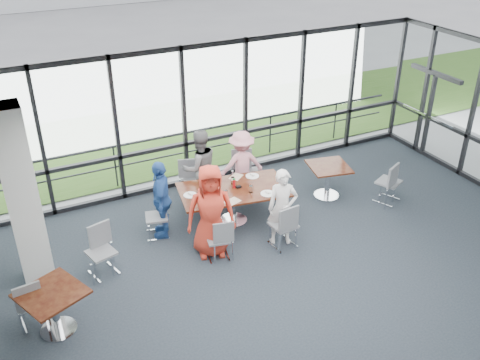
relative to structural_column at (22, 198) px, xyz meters
name	(u,v)px	position (x,y,z in m)	size (l,w,h in m)	color
floor	(304,319)	(3.60, -3.00, -1.61)	(12.00, 10.00, 0.02)	black
ceiling	(318,135)	(3.60, -3.00, 1.60)	(12.00, 10.00, 0.04)	white
curtain_wall_back	(184,119)	(3.60, 2.00, 0.00)	(12.00, 0.10, 3.20)	white
exit_door	(429,115)	(9.60, 0.75, -0.55)	(0.12, 1.60, 2.10)	black
structural_column	(22,198)	(0.00, 0.00, 0.00)	(0.50, 0.50, 3.20)	silver
apron	(127,112)	(3.60, 7.00, -1.62)	(80.00, 70.00, 0.02)	gray
grass_strip	(148,135)	(3.60, 5.00, -1.59)	(80.00, 5.00, 0.01)	#2C5218
guard_rail	(177,153)	(3.60, 2.60, -1.10)	(0.06, 0.06, 12.00)	#2D2D33
main_table	(233,194)	(3.85, 0.07, -0.96)	(2.31, 1.53, 0.75)	black
side_table_left	(52,298)	(0.06, -1.51, -0.96)	(1.15, 1.15, 0.75)	black
side_table_right	(329,171)	(6.15, 0.05, -0.97)	(0.99, 0.99, 0.75)	black
diner_near_left	(211,211)	(3.01, -0.72, -0.69)	(0.89, 0.58, 1.81)	red
diner_near_right	(282,208)	(4.36, -1.00, -0.83)	(0.56, 0.41, 1.53)	silver
diner_far_left	(200,167)	(3.54, 1.07, -0.76)	(0.82, 0.51, 1.69)	slate
diner_far_right	(242,165)	(4.46, 0.92, -0.83)	(1.00, 0.51, 1.54)	pink
diner_end	(161,199)	(2.42, 0.28, -0.80)	(0.93, 0.51, 1.59)	#26509B
chair_main_nl	(218,239)	(3.05, -0.91, -1.19)	(0.40, 0.40, 0.82)	slate
chair_main_nr	(283,225)	(4.32, -1.12, -1.14)	(0.45, 0.45, 0.92)	slate
chair_main_fl	(194,181)	(3.46, 1.25, -1.16)	(0.43, 0.43, 0.88)	slate
chair_main_fr	(248,173)	(4.66, 0.99, -1.11)	(0.48, 0.48, 0.97)	slate
chair_main_end	(157,217)	(2.28, 0.26, -1.17)	(0.42, 0.42, 0.86)	slate
chair_spare_la	(31,301)	(-0.23, -1.16, -1.17)	(0.42, 0.42, 0.86)	slate
chair_spare_lb	(101,253)	(1.04, -0.44, -1.15)	(0.44, 0.44, 0.90)	slate
chair_spare_r	(389,182)	(7.19, -0.71, -1.13)	(0.46, 0.46, 0.94)	slate
plate_nl	(207,202)	(3.18, -0.17, -0.84)	(0.24, 0.24, 0.01)	white
plate_nr	(268,194)	(4.37, -0.41, -0.84)	(0.28, 0.28, 0.01)	white
plate_fl	(205,184)	(3.42, 0.49, -0.84)	(0.24, 0.24, 0.01)	white
plate_fr	(252,176)	(4.44, 0.37, -0.84)	(0.28, 0.28, 0.01)	white
plate_end	(190,195)	(2.98, 0.22, -0.84)	(0.27, 0.27, 0.01)	white
tumbler_a	(226,194)	(3.59, -0.14, -0.78)	(0.07, 0.07, 0.14)	white
tumbler_b	(251,189)	(4.10, -0.20, -0.78)	(0.07, 0.07, 0.15)	white
tumbler_c	(233,180)	(3.93, 0.27, -0.78)	(0.07, 0.07, 0.15)	white
tumbler_d	(199,195)	(3.11, 0.05, -0.78)	(0.07, 0.07, 0.14)	white
menu_a	(232,202)	(3.62, -0.36, -0.85)	(0.31, 0.21, 0.00)	silver
menu_b	(282,189)	(4.71, -0.35, -0.85)	(0.29, 0.21, 0.00)	silver
menu_c	(236,177)	(4.12, 0.50, -0.85)	(0.30, 0.21, 0.00)	silver
condiment_caddy	(239,187)	(3.97, 0.07, -0.83)	(0.10, 0.07, 0.04)	black
ketchup_bottle	(234,184)	(3.88, 0.11, -0.76)	(0.06, 0.06, 0.18)	#AD0D11
green_bottle	(234,183)	(3.89, 0.12, -0.75)	(0.05, 0.05, 0.20)	#178036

